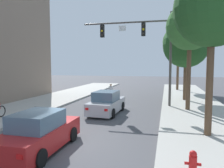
{
  "coord_description": "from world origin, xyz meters",
  "views": [
    {
      "loc": [
        4.33,
        -8.53,
        3.42
      ],
      "look_at": [
        0.28,
        7.51,
        2.0
      ],
      "focal_mm": 34.85,
      "sensor_mm": 36.0,
      "label": 1
    }
  ],
  "objects_px": {
    "street_tree_third": "(186,45)",
    "street_tree_farthest": "(178,42)",
    "street_tree_second": "(190,27)",
    "street_tree_nearest": "(212,9)",
    "fire_hydrant": "(193,162)",
    "pedestrian_crossing_road": "(111,91)",
    "traffic_signal_mast": "(144,41)",
    "car_lead_silver": "(107,103)",
    "car_following_red": "(39,133)"
  },
  "relations": [
    {
      "from": "car_lead_silver",
      "to": "street_tree_third",
      "type": "distance_m",
      "value": 10.08
    },
    {
      "from": "car_following_red",
      "to": "street_tree_farthest",
      "type": "height_order",
      "value": "street_tree_farthest"
    },
    {
      "from": "car_following_red",
      "to": "street_tree_farthest",
      "type": "bearing_deg",
      "value": 74.62
    },
    {
      "from": "fire_hydrant",
      "to": "street_tree_farthest",
      "type": "bearing_deg",
      "value": 88.54
    },
    {
      "from": "traffic_signal_mast",
      "to": "street_tree_second",
      "type": "bearing_deg",
      "value": -19.31
    },
    {
      "from": "car_lead_silver",
      "to": "pedestrian_crossing_road",
      "type": "distance_m",
      "value": 5.74
    },
    {
      "from": "car_following_red",
      "to": "fire_hydrant",
      "type": "distance_m",
      "value": 5.76
    },
    {
      "from": "traffic_signal_mast",
      "to": "street_tree_nearest",
      "type": "bearing_deg",
      "value": -62.5
    },
    {
      "from": "pedestrian_crossing_road",
      "to": "street_tree_second",
      "type": "height_order",
      "value": "street_tree_second"
    },
    {
      "from": "pedestrian_crossing_road",
      "to": "street_tree_nearest",
      "type": "bearing_deg",
      "value": -53.19
    },
    {
      "from": "street_tree_nearest",
      "to": "fire_hydrant",
      "type": "bearing_deg",
      "value": -105.25
    },
    {
      "from": "street_tree_nearest",
      "to": "street_tree_second",
      "type": "distance_m",
      "value": 6.07
    },
    {
      "from": "car_lead_silver",
      "to": "street_tree_nearest",
      "type": "relative_size",
      "value": 0.57
    },
    {
      "from": "street_tree_farthest",
      "to": "car_following_red",
      "type": "bearing_deg",
      "value": -105.38
    },
    {
      "from": "traffic_signal_mast",
      "to": "fire_hydrant",
      "type": "xyz_separation_m",
      "value": [
        2.67,
        -11.3,
        -4.87
      ]
    },
    {
      "from": "traffic_signal_mast",
      "to": "street_tree_third",
      "type": "xyz_separation_m",
      "value": [
        3.54,
        3.56,
        -0.06
      ]
    },
    {
      "from": "fire_hydrant",
      "to": "street_tree_nearest",
      "type": "xyz_separation_m",
      "value": [
        1.11,
        4.06,
        5.42
      ]
    },
    {
      "from": "traffic_signal_mast",
      "to": "pedestrian_crossing_road",
      "type": "bearing_deg",
      "value": 145.41
    },
    {
      "from": "traffic_signal_mast",
      "to": "fire_hydrant",
      "type": "distance_m",
      "value": 12.59
    },
    {
      "from": "car_following_red",
      "to": "street_tree_second",
      "type": "xyz_separation_m",
      "value": [
        6.44,
        9.34,
        5.45
      ]
    },
    {
      "from": "street_tree_second",
      "to": "pedestrian_crossing_road",
      "type": "bearing_deg",
      "value": 152.52
    },
    {
      "from": "traffic_signal_mast",
      "to": "car_following_red",
      "type": "relative_size",
      "value": 1.77
    },
    {
      "from": "traffic_signal_mast",
      "to": "street_tree_third",
      "type": "height_order",
      "value": "traffic_signal_mast"
    },
    {
      "from": "traffic_signal_mast",
      "to": "pedestrian_crossing_road",
      "type": "xyz_separation_m",
      "value": [
        -3.41,
        2.35,
        -4.47
      ]
    },
    {
      "from": "car_following_red",
      "to": "pedestrian_crossing_road",
      "type": "distance_m",
      "value": 12.9
    },
    {
      "from": "car_following_red",
      "to": "street_tree_third",
      "type": "distance_m",
      "value": 16.22
    },
    {
      "from": "car_following_red",
      "to": "street_tree_third",
      "type": "height_order",
      "value": "street_tree_third"
    },
    {
      "from": "street_tree_third",
      "to": "street_tree_farthest",
      "type": "distance_m",
      "value": 8.91
    },
    {
      "from": "traffic_signal_mast",
      "to": "street_tree_nearest",
      "type": "distance_m",
      "value": 8.18
    },
    {
      "from": "street_tree_nearest",
      "to": "street_tree_third",
      "type": "height_order",
      "value": "street_tree_nearest"
    },
    {
      "from": "car_lead_silver",
      "to": "street_tree_nearest",
      "type": "bearing_deg",
      "value": -33.32
    },
    {
      "from": "street_tree_nearest",
      "to": "street_tree_second",
      "type": "xyz_separation_m",
      "value": [
        -0.37,
        6.05,
        0.24
      ]
    },
    {
      "from": "fire_hydrant",
      "to": "street_tree_third",
      "type": "height_order",
      "value": "street_tree_third"
    },
    {
      "from": "fire_hydrant",
      "to": "street_tree_farthest",
      "type": "xyz_separation_m",
      "value": [
        0.6,
        23.69,
        6.03
      ]
    },
    {
      "from": "car_following_red",
      "to": "pedestrian_crossing_road",
      "type": "bearing_deg",
      "value": 91.66
    },
    {
      "from": "car_following_red",
      "to": "traffic_signal_mast",
      "type": "bearing_deg",
      "value": 73.92
    },
    {
      "from": "traffic_signal_mast",
      "to": "car_lead_silver",
      "type": "xyz_separation_m",
      "value": [
        -2.27,
        -3.27,
        -4.66
      ]
    },
    {
      "from": "street_tree_second",
      "to": "street_tree_nearest",
      "type": "bearing_deg",
      "value": -86.54
    },
    {
      "from": "car_following_red",
      "to": "street_tree_second",
      "type": "height_order",
      "value": "street_tree_second"
    },
    {
      "from": "fire_hydrant",
      "to": "street_tree_second",
      "type": "distance_m",
      "value": 11.61
    },
    {
      "from": "street_tree_third",
      "to": "car_following_red",
      "type": "bearing_deg",
      "value": -115.02
    },
    {
      "from": "fire_hydrant",
      "to": "street_tree_farthest",
      "type": "height_order",
      "value": "street_tree_farthest"
    },
    {
      "from": "street_tree_third",
      "to": "street_tree_farthest",
      "type": "height_order",
      "value": "street_tree_farthest"
    },
    {
      "from": "traffic_signal_mast",
      "to": "street_tree_third",
      "type": "distance_m",
      "value": 5.02
    },
    {
      "from": "street_tree_second",
      "to": "street_tree_farthest",
      "type": "xyz_separation_m",
      "value": [
        -0.14,
        13.58,
        0.37
      ]
    },
    {
      "from": "pedestrian_crossing_road",
      "to": "street_tree_second",
      "type": "relative_size",
      "value": 0.21
    },
    {
      "from": "traffic_signal_mast",
      "to": "street_tree_second",
      "type": "height_order",
      "value": "street_tree_second"
    },
    {
      "from": "pedestrian_crossing_road",
      "to": "street_tree_second",
      "type": "distance_m",
      "value": 9.31
    },
    {
      "from": "car_following_red",
      "to": "fire_hydrant",
      "type": "bearing_deg",
      "value": -7.62
    },
    {
      "from": "car_following_red",
      "to": "pedestrian_crossing_road",
      "type": "relative_size",
      "value": 2.59
    }
  ]
}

